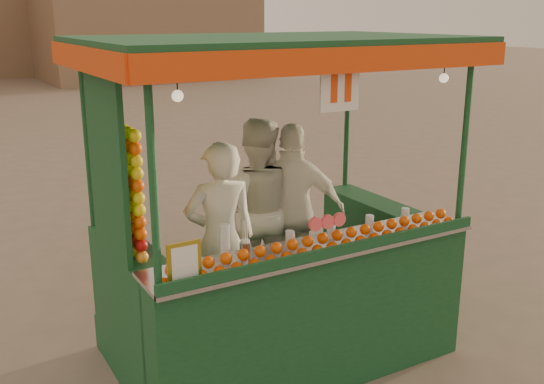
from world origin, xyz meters
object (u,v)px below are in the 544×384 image
vendor_middle (256,210)px  vendor_right (293,211)px  vendor_left (221,240)px  juice_cart (275,264)px

vendor_middle → vendor_right: bearing=-173.1°
vendor_left → vendor_middle: (0.56, 0.45, 0.03)m
vendor_left → juice_cart: bearing=172.8°
vendor_middle → vendor_right: (0.30, -0.13, -0.03)m
vendor_left → vendor_middle: bearing=-130.1°
vendor_left → vendor_middle: 0.72m
vendor_left → vendor_middle: vendor_middle is taller
juice_cart → vendor_right: size_ratio=1.83×
vendor_left → vendor_right: size_ratio=0.99×
vendor_right → juice_cart: bearing=79.9°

